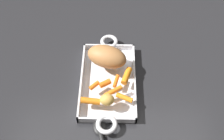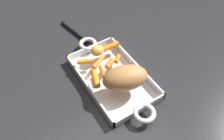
{
  "view_description": "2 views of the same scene",
  "coord_description": "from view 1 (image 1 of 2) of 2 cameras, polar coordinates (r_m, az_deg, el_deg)",
  "views": [
    {
      "loc": [
        -0.6,
        -0.03,
        0.9
      ],
      "look_at": [
        0.02,
        -0.02,
        0.06
      ],
      "focal_mm": 44.4,
      "sensor_mm": 36.0,
      "label": 1
    },
    {
      "loc": [
        0.45,
        -0.28,
        0.68
      ],
      "look_at": [
        0.01,
        -0.01,
        0.08
      ],
      "focal_mm": 36.68,
      "sensor_mm": 36.0,
      "label": 2
    }
  ],
  "objects": [
    {
      "name": "baby_carrot_center_left",
      "position": [
        0.99,
        -4.46,
        -6.36
      ],
      "size": [
        0.03,
        0.07,
        0.03
      ],
      "primitive_type": "cylinder",
      "rotation": [
        1.63,
        0.0,
        6.2
      ],
      "color": "orange",
      "rests_on": "roasting_dish"
    },
    {
      "name": "baby_carrot_southwest",
      "position": [
        0.99,
        2.59,
        -5.71
      ],
      "size": [
        0.04,
        0.06,
        0.02
      ],
      "primitive_type": "cylinder",
      "rotation": [
        1.57,
        0.0,
        2.73
      ],
      "color": "orange",
      "rests_on": "roasting_dish"
    },
    {
      "name": "baby_carrot_southeast",
      "position": [
        1.01,
        0.23,
        -4.4
      ],
      "size": [
        0.05,
        0.07,
        0.02
      ],
      "primitive_type": "cylinder",
      "rotation": [
        1.48,
        0.0,
        0.52
      ],
      "color": "orange",
      "rests_on": "roasting_dish"
    },
    {
      "name": "baby_carrot_short",
      "position": [
        1.02,
        -1.43,
        -2.76
      ],
      "size": [
        0.04,
        0.05,
        0.02
      ],
      "primitive_type": "cylinder",
      "rotation": [
        1.55,
        0.0,
        0.51
      ],
      "color": "orange",
      "rests_on": "roasting_dish"
    },
    {
      "name": "pork_roast",
      "position": [
        1.06,
        -1.06,
        2.78
      ],
      "size": [
        0.14,
        0.18,
        0.08
      ],
      "primitive_type": "ellipsoid",
      "rotation": [
        0.0,
        0.0,
        1.25
      ],
      "color": "#AF7340",
      "rests_on": "roasting_dish"
    },
    {
      "name": "baby_carrot_long",
      "position": [
        1.04,
        3.03,
        -1.27
      ],
      "size": [
        0.07,
        0.04,
        0.03
      ],
      "primitive_type": "cylinder",
      "rotation": [
        1.61,
        0.0,
        4.39
      ],
      "color": "orange",
      "rests_on": "roasting_dish"
    },
    {
      "name": "potato_corner",
      "position": [
        0.98,
        -0.97,
        -6.12
      ],
      "size": [
        0.05,
        0.05,
        0.04
      ],
      "primitive_type": "ellipsoid",
      "rotation": [
        0.0,
        0.0,
        4.75
      ],
      "color": "gold",
      "rests_on": "roasting_dish"
    },
    {
      "name": "ground_plane",
      "position": [
        1.08,
        -0.82,
        -2.71
      ],
      "size": [
        1.71,
        1.71,
        0.0
      ],
      "primitive_type": "plane",
      "color": "#232326"
    },
    {
      "name": "baby_carrot_northeast",
      "position": [
        1.02,
        -3.65,
        -3.18
      ],
      "size": [
        0.04,
        0.04,
        0.02
      ],
      "primitive_type": "cylinder",
      "rotation": [
        1.52,
        0.0,
        0.74
      ],
      "color": "orange",
      "rests_on": "roasting_dish"
    },
    {
      "name": "baby_carrot_center_right",
      "position": [
        1.03,
        0.86,
        -2.27
      ],
      "size": [
        0.05,
        0.03,
        0.01
      ],
      "primitive_type": "cylinder",
      "rotation": [
        1.57,
        0.0,
        4.46
      ],
      "color": "orange",
      "rests_on": "roasting_dish"
    },
    {
      "name": "roasting_dish",
      "position": [
        1.07,
        -0.82,
        -2.35
      ],
      "size": [
        0.46,
        0.21,
        0.04
      ],
      "color": "silver",
      "rests_on": "ground_plane"
    }
  ]
}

